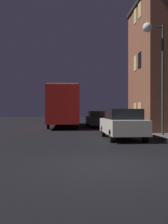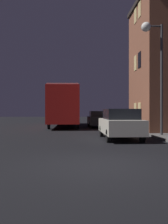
{
  "view_description": "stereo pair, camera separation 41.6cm",
  "coord_description": "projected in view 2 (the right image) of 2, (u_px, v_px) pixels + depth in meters",
  "views": [
    {
      "loc": [
        -1.24,
        -6.8,
        1.46
      ],
      "look_at": [
        0.09,
        11.78,
        1.41
      ],
      "focal_mm": 40.0,
      "sensor_mm": 36.0,
      "label": 1
    },
    {
      "loc": [
        -0.82,
        -6.83,
        1.46
      ],
      "look_at": [
        0.09,
        11.78,
        1.41
      ],
      "focal_mm": 40.0,
      "sensor_mm": 36.0,
      "label": 2
    }
  ],
  "objects": [
    {
      "name": "car_mid_lane",
      "position": [
        99.0,
        119.0,
        22.78
      ],
      "size": [
        1.83,
        4.08,
        1.49
      ],
      "color": "black",
      "rests_on": "ground"
    },
    {
      "name": "car_near_lane",
      "position": [
        120.0,
        124.0,
        13.05
      ],
      "size": [
        1.8,
        4.14,
        1.58
      ],
      "color": "beige",
      "rests_on": "ground"
    },
    {
      "name": "ground_plane",
      "position": [
        102.0,
        164.0,
        6.86
      ],
      "size": [
        120.0,
        120.0,
        0.0
      ],
      "primitive_type": "plane",
      "color": "black"
    },
    {
      "name": "brick_building",
      "position": [
        159.0,
        65.0,
        17.94
      ],
      "size": [
        3.43,
        5.67,
        9.33
      ],
      "color": "brown",
      "rests_on": "sidewalk"
    },
    {
      "name": "bus",
      "position": [
        65.0,
        104.0,
        24.28
      ],
      "size": [
        2.58,
        11.55,
        3.61
      ],
      "color": "red",
      "rests_on": "ground"
    },
    {
      "name": "streetlamp",
      "position": [
        153.0,
        49.0,
        14.11
      ],
      "size": [
        1.24,
        0.54,
        6.39
      ],
      "color": "#38383A",
      "rests_on": "sidewalk"
    }
  ]
}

